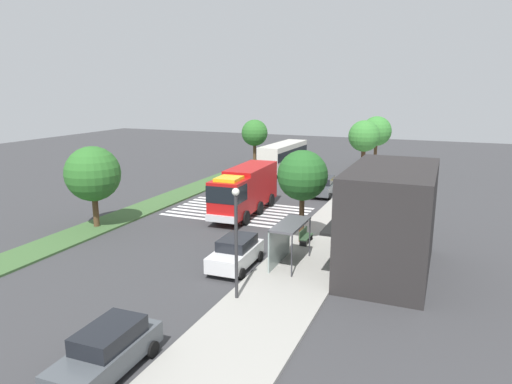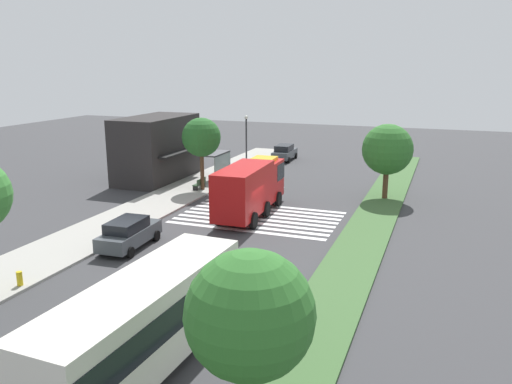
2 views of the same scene
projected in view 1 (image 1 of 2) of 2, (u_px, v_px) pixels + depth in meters
ground_plane at (246, 207)px, 39.93m from camera, size 120.00×120.00×0.00m
sidewalk at (344, 217)px, 36.74m from camera, size 60.00×4.58×0.14m
median_strip at (170, 198)px, 42.79m from camera, size 60.00×3.00×0.14m
crosswalk at (239, 211)px, 38.56m from camera, size 6.75×11.15×0.01m
fire_truck at (244, 189)px, 37.21m from camera, size 9.45×3.00×3.73m
parked_car_west at (323, 186)px, 44.12m from camera, size 4.72×2.26×1.75m
parked_car_mid at (236, 252)px, 26.39m from camera, size 4.34×2.21×1.76m
parked_car_east at (107, 351)px, 16.58m from camera, size 4.63×2.13×1.76m
transit_bus at (283, 155)px, 56.39m from camera, size 10.10×3.18×3.41m
bus_stop_shelter at (285, 234)px, 26.44m from camera, size 3.50×1.40×2.46m
bench_near_shelter at (305, 236)px, 30.32m from camera, size 1.60×0.50×0.90m
street_lamp at (236, 233)px, 21.74m from camera, size 0.36×0.36×5.43m
storefront_building at (390, 220)px, 25.63m from camera, size 8.94×5.27×5.88m
sidewalk_tree_far_west at (377, 131)px, 58.04m from camera, size 3.70×3.70×6.42m
sidewalk_tree_west at (364, 137)px, 49.91m from camera, size 3.38×3.38×6.50m
sidewalk_tree_center at (303, 176)px, 29.64m from camera, size 3.25×3.25×6.07m
median_tree_far_west at (255, 133)px, 60.11m from camera, size 3.39×3.39×5.87m
median_tree_west at (93, 174)px, 33.18m from camera, size 3.95×3.95×5.88m
fire_hydrant at (355, 179)px, 49.60m from camera, size 0.28×0.28×0.70m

